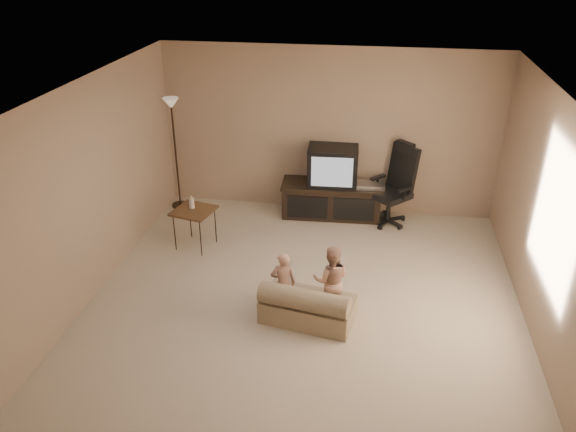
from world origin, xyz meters
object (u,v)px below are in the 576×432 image
(side_table, at_px, (194,211))
(floor_lamp, at_px, (173,129))
(child_sofa, at_px, (307,306))
(toddler_right, at_px, (331,280))
(tv_stand, at_px, (332,188))
(office_chair, at_px, (393,195))
(toddler_left, at_px, (283,284))

(side_table, xyz_separation_m, floor_lamp, (-0.64, 1.19, 0.73))
(side_table, distance_m, child_sofa, 2.28)
(toddler_right, bearing_deg, child_sofa, 37.43)
(tv_stand, relative_size, office_chair, 1.26)
(floor_lamp, bearing_deg, child_sofa, -47.86)
(floor_lamp, bearing_deg, toddler_left, -50.22)
(tv_stand, height_order, child_sofa, tv_stand)
(office_chair, bearing_deg, side_table, -112.71)
(tv_stand, height_order, side_table, tv_stand)
(office_chair, relative_size, child_sofa, 1.13)
(floor_lamp, bearing_deg, side_table, -61.76)
(office_chair, relative_size, toddler_right, 1.43)
(tv_stand, height_order, office_chair, office_chair)
(toddler_left, bearing_deg, office_chair, -129.83)
(floor_lamp, height_order, child_sofa, floor_lamp)
(tv_stand, bearing_deg, toddler_left, -99.64)
(floor_lamp, relative_size, child_sofa, 1.60)
(side_table, height_order, toddler_right, toddler_right)
(office_chair, height_order, child_sofa, office_chair)
(office_chair, relative_size, toddler_left, 1.56)
(side_table, bearing_deg, tv_stand, 35.47)
(floor_lamp, xyz_separation_m, child_sofa, (2.38, -2.63, -1.07))
(office_chair, bearing_deg, tv_stand, -141.71)
(toddler_right, bearing_deg, toddler_left, 6.45)
(tv_stand, xyz_separation_m, toddler_left, (-0.31, -2.58, -0.06))
(toddler_right, bearing_deg, side_table, -35.72)
(side_table, height_order, floor_lamp, floor_lamp)
(office_chair, xyz_separation_m, toddler_left, (-1.22, -2.50, -0.05))
(office_chair, bearing_deg, toddler_right, -62.59)
(office_chair, xyz_separation_m, child_sofa, (-0.94, -2.61, -0.24))
(office_chair, relative_size, side_table, 1.63)
(child_sofa, relative_size, toddler_left, 1.39)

